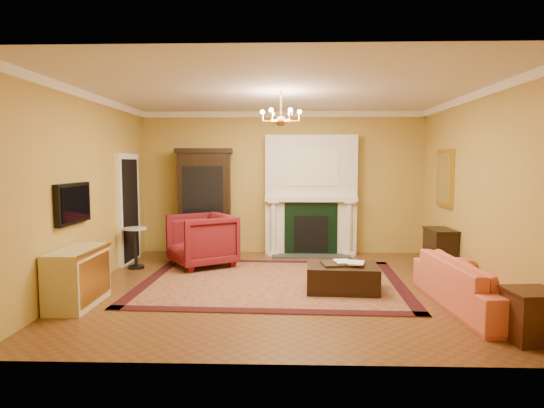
{
  "coord_description": "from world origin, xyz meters",
  "views": [
    {
      "loc": [
        0.07,
        -6.94,
        1.92
      ],
      "look_at": [
        -0.14,
        0.3,
        1.27
      ],
      "focal_mm": 30.0,
      "sensor_mm": 36.0,
      "label": 1
    }
  ],
  "objects_px": {
    "pedestal_table": "(136,245)",
    "commode": "(77,277)",
    "leather_ottoman": "(342,277)",
    "wingback_armchair": "(202,238)",
    "end_table": "(531,317)",
    "console_table": "(440,252)",
    "china_cabinet": "(205,204)",
    "coral_sofa": "(476,276)"
  },
  "relations": [
    {
      "from": "pedestal_table",
      "to": "commode",
      "type": "xyz_separation_m",
      "value": [
        -0.07,
        -2.18,
        -0.05
      ]
    },
    {
      "from": "leather_ottoman",
      "to": "commode",
      "type": "bearing_deg",
      "value": -164.16
    },
    {
      "from": "wingback_armchair",
      "to": "end_table",
      "type": "xyz_separation_m",
      "value": [
        4.2,
        -3.46,
        -0.27
      ]
    },
    {
      "from": "end_table",
      "to": "console_table",
      "type": "distance_m",
      "value": 3.09
    },
    {
      "from": "wingback_armchair",
      "to": "commode",
      "type": "xyz_separation_m",
      "value": [
        -1.25,
        -2.37,
        -0.15
      ]
    },
    {
      "from": "end_table",
      "to": "console_table",
      "type": "relative_size",
      "value": 0.72
    },
    {
      "from": "china_cabinet",
      "to": "console_table",
      "type": "distance_m",
      "value": 4.7
    },
    {
      "from": "commode",
      "to": "end_table",
      "type": "height_order",
      "value": "commode"
    },
    {
      "from": "wingback_armchair",
      "to": "pedestal_table",
      "type": "relative_size",
      "value": 1.44
    },
    {
      "from": "commode",
      "to": "coral_sofa",
      "type": "relative_size",
      "value": 0.47
    },
    {
      "from": "wingback_armchair",
      "to": "leather_ottoman",
      "type": "xyz_separation_m",
      "value": [
        2.41,
        -1.58,
        -0.33
      ]
    },
    {
      "from": "pedestal_table",
      "to": "coral_sofa",
      "type": "distance_m",
      "value": 5.67
    },
    {
      "from": "wingback_armchair",
      "to": "leather_ottoman",
      "type": "height_order",
      "value": "wingback_armchair"
    },
    {
      "from": "china_cabinet",
      "to": "commode",
      "type": "distance_m",
      "value": 3.74
    },
    {
      "from": "pedestal_table",
      "to": "leather_ottoman",
      "type": "distance_m",
      "value": 3.86
    },
    {
      "from": "wingback_armchair",
      "to": "commode",
      "type": "distance_m",
      "value": 2.68
    },
    {
      "from": "commode",
      "to": "wingback_armchair",
      "type": "bearing_deg",
      "value": 62.05
    },
    {
      "from": "wingback_armchair",
      "to": "pedestal_table",
      "type": "xyz_separation_m",
      "value": [
        -1.18,
        -0.19,
        -0.1
      ]
    },
    {
      "from": "china_cabinet",
      "to": "end_table",
      "type": "relative_size",
      "value": 3.94
    },
    {
      "from": "commode",
      "to": "leather_ottoman",
      "type": "bearing_deg",
      "value": 12.04
    },
    {
      "from": "pedestal_table",
      "to": "wingback_armchair",
      "type": "bearing_deg",
      "value": 8.96
    },
    {
      "from": "pedestal_table",
      "to": "commode",
      "type": "height_order",
      "value": "commode"
    },
    {
      "from": "commode",
      "to": "console_table",
      "type": "relative_size",
      "value": 1.38
    },
    {
      "from": "end_table",
      "to": "wingback_armchair",
      "type": "bearing_deg",
      "value": 140.55
    },
    {
      "from": "coral_sofa",
      "to": "china_cabinet",
      "type": "bearing_deg",
      "value": 46.46
    },
    {
      "from": "leather_ottoman",
      "to": "coral_sofa",
      "type": "bearing_deg",
      "value": -20.81
    },
    {
      "from": "wingback_armchair",
      "to": "end_table",
      "type": "distance_m",
      "value": 5.45
    },
    {
      "from": "china_cabinet",
      "to": "console_table",
      "type": "relative_size",
      "value": 2.84
    },
    {
      "from": "leather_ottoman",
      "to": "pedestal_table",
      "type": "bearing_deg",
      "value": 162.44
    },
    {
      "from": "console_table",
      "to": "end_table",
      "type": "bearing_deg",
      "value": -93.34
    },
    {
      "from": "coral_sofa",
      "to": "leather_ottoman",
      "type": "height_order",
      "value": "coral_sofa"
    },
    {
      "from": "console_table",
      "to": "china_cabinet",
      "type": "bearing_deg",
      "value": 158.84
    },
    {
      "from": "coral_sofa",
      "to": "console_table",
      "type": "bearing_deg",
      "value": -9.67
    },
    {
      "from": "end_table",
      "to": "console_table",
      "type": "height_order",
      "value": "console_table"
    },
    {
      "from": "end_table",
      "to": "console_table",
      "type": "bearing_deg",
      "value": 88.89
    },
    {
      "from": "china_cabinet",
      "to": "leather_ottoman",
      "type": "xyz_separation_m",
      "value": [
        2.54,
        -2.72,
        -0.85
      ]
    },
    {
      "from": "commode",
      "to": "console_table",
      "type": "bearing_deg",
      "value": 19.76
    },
    {
      "from": "china_cabinet",
      "to": "leather_ottoman",
      "type": "relative_size",
      "value": 2.04
    },
    {
      "from": "coral_sofa",
      "to": "console_table",
      "type": "height_order",
      "value": "coral_sofa"
    },
    {
      "from": "pedestal_table",
      "to": "console_table",
      "type": "xyz_separation_m",
      "value": [
        5.44,
        -0.19,
        -0.06
      ]
    },
    {
      "from": "commode",
      "to": "leather_ottoman",
      "type": "relative_size",
      "value": 0.99
    },
    {
      "from": "wingback_armchair",
      "to": "coral_sofa",
      "type": "xyz_separation_m",
      "value": [
        4.07,
        -2.33,
        -0.1
      ]
    }
  ]
}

